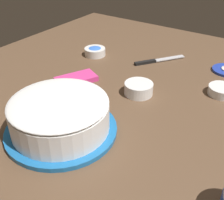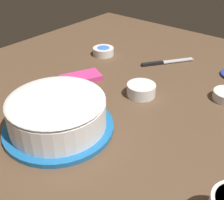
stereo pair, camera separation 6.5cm
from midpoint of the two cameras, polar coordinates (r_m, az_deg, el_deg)
ground_plane at (r=0.96m, az=6.91°, el=-0.05°), size 1.54×1.54×0.00m
frosted_cake at (r=0.81m, az=-8.74°, el=-2.78°), size 0.32×0.32×0.11m
spreading_knife at (r=1.23m, az=11.77°, el=7.42°), size 0.20×0.15×0.01m
sprinkle_bowl_orange at (r=0.98m, az=7.80°, el=2.07°), size 0.10×0.10×0.04m
sprinkle_bowl_blue at (r=1.29m, az=-0.29°, el=9.92°), size 0.09×0.09×0.04m
candy_box_lower at (r=1.08m, az=-4.60°, el=4.48°), size 0.17×0.14×0.02m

